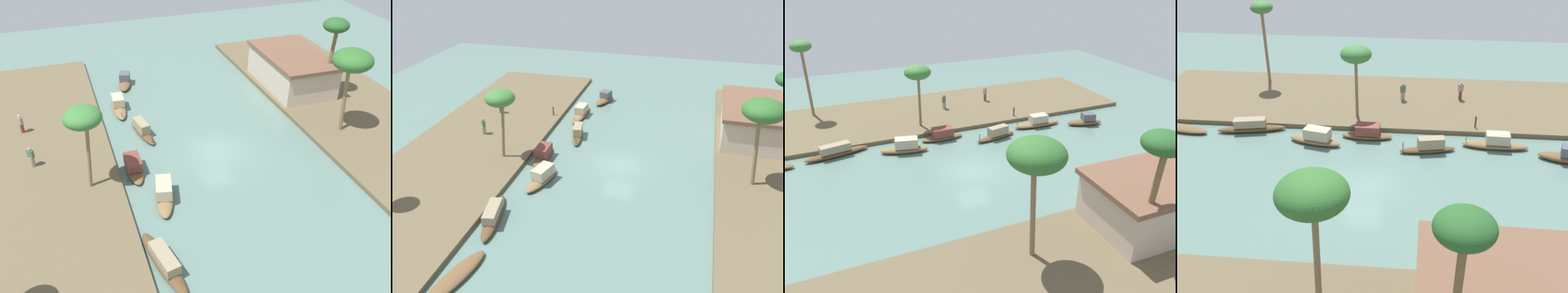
# 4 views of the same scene
# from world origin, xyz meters

# --- Properties ---
(river_water) EXTENTS (68.53, 68.53, 0.00)m
(river_water) POSITION_xyz_m (0.00, 0.00, 0.00)
(river_water) COLOR slate
(river_water) RESTS_ON ground
(riverbank_left) EXTENTS (41.40, 11.51, 0.36)m
(riverbank_left) POSITION_xyz_m (0.00, -13.57, 0.18)
(riverbank_left) COLOR brown
(riverbank_left) RESTS_ON ground
(riverbank_right) EXTENTS (41.40, 11.51, 0.36)m
(riverbank_right) POSITION_xyz_m (0.00, 13.57, 0.18)
(riverbank_right) COLOR brown
(riverbank_right) RESTS_ON ground
(sampan_midstream) EXTENTS (3.91, 1.18, 1.14)m
(sampan_midstream) POSITION_xyz_m (0.39, -6.68, 0.46)
(sampan_midstream) COLOR brown
(sampan_midstream) RESTS_ON river_water
(sampan_foreground) EXTENTS (4.25, 2.04, 1.30)m
(sampan_foreground) POSITION_xyz_m (4.15, -5.40, 0.51)
(sampan_foreground) COLOR brown
(sampan_foreground) RESTS_ON river_water
(sampan_with_tall_canopy) EXTENTS (5.45, 2.04, 1.10)m
(sampan_with_tall_canopy) POSITION_xyz_m (9.71, -6.93, 0.43)
(sampan_with_tall_canopy) COLOR brown
(sampan_with_tall_canopy) RESTS_ON river_water
(sampan_with_red_awning) EXTENTS (4.24, 1.65, 1.16)m
(sampan_with_red_awning) POSITION_xyz_m (-4.35, -4.92, 0.45)
(sampan_with_red_awning) COLOR brown
(sampan_with_red_awning) RESTS_ON river_water
(sampan_open_hull) EXTENTS (4.92, 1.36, 1.21)m
(sampan_open_hull) POSITION_xyz_m (-9.31, -6.00, 0.43)
(sampan_open_hull) COLOR brown
(sampan_open_hull) RESTS_ON river_water
(sampan_upstream_small) EXTENTS (3.69, 1.99, 1.21)m
(sampan_upstream_small) POSITION_xyz_m (-13.97, -4.48, 0.43)
(sampan_upstream_small) COLOR brown
(sampan_upstream_small) RESTS_ON river_water
(person_on_near_bank) EXTENTS (0.50, 0.42, 1.66)m
(person_on_near_bank) POSITION_xyz_m (-7.20, -14.21, 1.17)
(person_on_near_bank) COLOR brown
(person_on_near_bank) RESTS_ON riverbank_left
(person_by_mooring) EXTENTS (0.54, 0.54, 1.61)m
(person_by_mooring) POSITION_xyz_m (-2.08, -13.55, 1.06)
(person_by_mooring) COLOR gray
(person_by_mooring) RESTS_ON riverbank_left
(mooring_post) EXTENTS (0.14, 0.14, 0.94)m
(mooring_post) POSITION_xyz_m (-8.03, -8.64, 0.83)
(mooring_post) COLOR #4C3823
(mooring_post) RESTS_ON riverbank_left
(palm_tree_left_near) EXTENTS (2.47, 2.47, 6.04)m
(palm_tree_left_near) POSITION_xyz_m (1.56, -9.71, 5.62)
(palm_tree_left_near) COLOR #7F6647
(palm_tree_left_near) RESTS_ON riverbank_left
(palm_tree_left_far) EXTENTS (2.06, 2.06, 7.70)m
(palm_tree_left_far) POSITION_xyz_m (11.12, -16.95, 7.10)
(palm_tree_left_far) COLOR #7F6647
(palm_tree_left_far) RESTS_ON riverbank_left
(palm_tree_right_tall) EXTENTS (3.08, 3.08, 6.96)m
(palm_tree_right_tall) POSITION_xyz_m (0.77, 10.40, 6.38)
(palm_tree_right_tall) COLOR #7F6647
(palm_tree_right_tall) RESTS_ON riverbank_right
(palm_tree_right_short) EXTENTS (2.25, 2.25, 7.33)m
(palm_tree_right_short) POSITION_xyz_m (-5.03, 12.73, 6.71)
(palm_tree_right_short) COLOR brown
(palm_tree_right_short) RESTS_ON riverbank_right
(riverside_building) EXTENTS (9.34, 5.69, 3.24)m
(riverside_building) POSITION_xyz_m (-8.16, 10.83, 2.00)
(riverside_building) COLOR #C6B29E
(riverside_building) RESTS_ON riverbank_right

